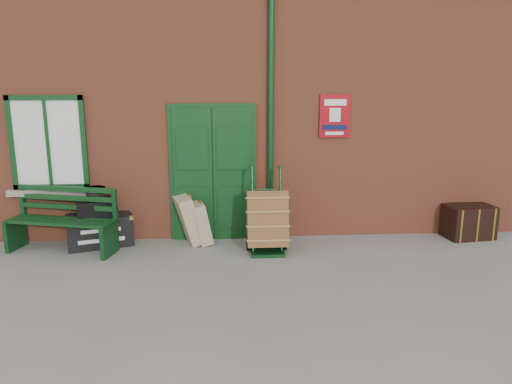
{
  "coord_description": "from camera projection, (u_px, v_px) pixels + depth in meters",
  "views": [
    {
      "loc": [
        -0.1,
        -6.62,
        2.69
      ],
      "look_at": [
        0.36,
        0.6,
        1.0
      ],
      "focal_mm": 35.0,
      "sensor_mm": 36.0,
      "label": 1
    }
  ],
  "objects": [
    {
      "name": "bench",
      "position": [
        63.0,
        218.0,
        7.77
      ],
      "size": [
        1.75,
        0.92,
        1.03
      ],
      "rotation": [
        0.0,
        0.0,
        -0.25
      ],
      "color": "#0F3716",
      "rests_on": "ground"
    },
    {
      "name": "hatbox",
      "position": [
        96.0,
        194.0,
        7.94
      ],
      "size": [
        0.38,
        0.38,
        0.2
      ],
      "primitive_type": "cylinder",
      "rotation": [
        0.0,
        0.0,
        0.31
      ],
      "color": "black",
      "rests_on": "strongbox"
    },
    {
      "name": "porter_trolley",
      "position": [
        267.0,
        220.0,
        7.75
      ],
      "size": [
        0.64,
        0.68,
        1.3
      ],
      "rotation": [
        0.0,
        0.0,
        0.0
      ],
      "color": "#0E3819",
      "rests_on": "ground"
    },
    {
      "name": "suitcase_back",
      "position": [
        189.0,
        219.0,
        8.13
      ],
      "size": [
        0.57,
        0.66,
        0.81
      ],
      "primitive_type": "cube",
      "rotation": [
        0.0,
        -0.28,
        0.29
      ],
      "color": "tan",
      "rests_on": "ground"
    },
    {
      "name": "ground",
      "position": [
        233.0,
        271.0,
        7.05
      ],
      "size": [
        80.0,
        80.0,
        0.0
      ],
      "primitive_type": "plane",
      "color": "gray",
      "rests_on": "ground"
    },
    {
      "name": "strongbox",
      "position": [
        95.0,
        207.0,
        7.99
      ],
      "size": [
        0.65,
        0.56,
        0.25
      ],
      "primitive_type": "cube",
      "rotation": [
        0.0,
        0.0,
        0.31
      ],
      "color": "black",
      "rests_on": "houdini_trunk"
    },
    {
      "name": "suitcase_front",
      "position": [
        200.0,
        223.0,
        8.16
      ],
      "size": [
        0.46,
        0.57,
        0.69
      ],
      "primitive_type": "cube",
      "rotation": [
        0.0,
        -0.2,
        0.29
      ],
      "color": "tan",
      "rests_on": "ground"
    },
    {
      "name": "dark_trunk",
      "position": [
        469.0,
        222.0,
        8.45
      ],
      "size": [
        0.83,
        0.6,
        0.56
      ],
      "primitive_type": "cube",
      "rotation": [
        0.0,
        0.0,
        0.13
      ],
      "color": "black",
      "rests_on": "ground"
    },
    {
      "name": "station_building",
      "position": [
        229.0,
        103.0,
        9.96
      ],
      "size": [
        10.3,
        4.3,
        4.36
      ],
      "color": "#A75136",
      "rests_on": "ground"
    },
    {
      "name": "houdini_trunk",
      "position": [
        100.0,
        230.0,
        8.08
      ],
      "size": [
        1.13,
        0.84,
        0.51
      ],
      "primitive_type": "cube",
      "rotation": [
        0.0,
        0.0,
        0.31
      ],
      "color": "black",
      "rests_on": "ground"
    }
  ]
}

